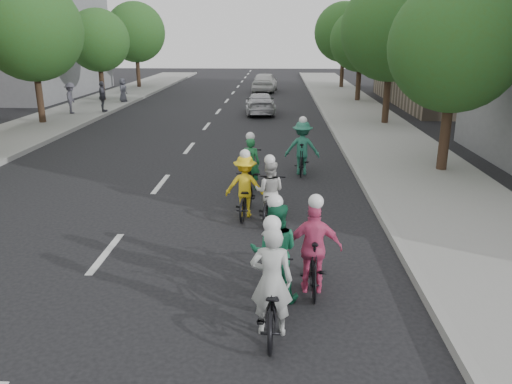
# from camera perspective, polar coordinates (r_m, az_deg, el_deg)

# --- Properties ---
(ground) EXTENTS (120.00, 120.00, 0.00)m
(ground) POSITION_cam_1_polar(r_m,az_deg,el_deg) (10.77, -16.76, -6.71)
(ground) COLOR black
(ground) RESTS_ON ground
(curb_left) EXTENTS (0.18, 80.00, 0.18)m
(curb_left) POSITION_cam_1_polar(r_m,az_deg,el_deg) (21.89, -23.50, 4.99)
(curb_left) COLOR #999993
(curb_left) RESTS_ON ground
(sidewalk_right) EXTENTS (4.00, 80.00, 0.15)m
(sidewalk_right) POSITION_cam_1_polar(r_m,az_deg,el_deg) (20.21, 15.38, 4.85)
(sidewalk_right) COLOR gray
(sidewalk_right) RESTS_ON ground
(curb_right) EXTENTS (0.18, 80.00, 0.18)m
(curb_right) POSITION_cam_1_polar(r_m,az_deg,el_deg) (19.87, 9.87, 5.05)
(curb_right) COLOR #999993
(curb_right) RESTS_ON ground
(bldg_sw) EXTENTS (10.00, 14.00, 8.00)m
(bldg_sw) POSITION_cam_1_polar(r_m,az_deg,el_deg) (42.04, -26.14, 15.40)
(bldg_sw) COLOR slate
(bldg_sw) RESTS_ON ground
(bldg_se) EXTENTS (10.00, 14.00, 8.00)m
(bldg_se) POSITION_cam_1_polar(r_m,az_deg,el_deg) (35.53, 24.04, 15.59)
(bldg_se) COLOR gray
(bldg_se) RESTS_ON ground
(tree_l_3) EXTENTS (4.80, 4.80, 6.93)m
(tree_l_3) POSITION_cam_1_polar(r_m,az_deg,el_deg) (26.92, -24.32, 16.52)
(tree_l_3) COLOR black
(tree_l_3) RESTS_ON ground
(tree_l_4) EXTENTS (4.00, 4.00, 5.97)m
(tree_l_4) POSITION_cam_1_polar(r_m,az_deg,el_deg) (35.25, -17.61, 16.19)
(tree_l_4) COLOR black
(tree_l_4) RESTS_ON ground
(tree_l_5) EXTENTS (4.80, 4.80, 6.93)m
(tree_l_5) POSITION_cam_1_polar(r_m,az_deg,el_deg) (43.84, -13.61, 17.32)
(tree_l_5) COLOR black
(tree_l_5) RESTS_ON ground
(tree_r_0) EXTENTS (4.00, 4.00, 5.97)m
(tree_r_0) POSITION_cam_1_polar(r_m,az_deg,el_deg) (16.72, 21.80, 15.21)
(tree_r_0) COLOR black
(tree_r_0) RESTS_ON ground
(tree_r_1) EXTENTS (4.80, 4.80, 6.93)m
(tree_r_1) POSITION_cam_1_polar(r_m,az_deg,el_deg) (25.41, 15.26, 17.43)
(tree_r_1) COLOR black
(tree_r_1) RESTS_ON ground
(tree_r_2) EXTENTS (4.00, 4.00, 5.97)m
(tree_r_2) POSITION_cam_1_polar(r_m,az_deg,el_deg) (34.27, 11.90, 16.59)
(tree_r_2) COLOR black
(tree_r_2) RESTS_ON ground
(tree_r_3) EXTENTS (4.80, 4.80, 6.93)m
(tree_r_3) POSITION_cam_1_polar(r_m,az_deg,el_deg) (43.18, 10.02, 17.54)
(tree_r_3) COLOR black
(tree_r_3) RESTS_ON ground
(cyclist_0) EXTENTS (0.96, 1.65, 1.78)m
(cyclist_0) POSITION_cam_1_polar(r_m,az_deg,el_deg) (8.72, 6.61, -7.21)
(cyclist_0) COLOR black
(cyclist_0) RESTS_ON ground
(cyclist_1) EXTENTS (0.86, 1.62, 1.86)m
(cyclist_1) POSITION_cam_1_polar(r_m,az_deg,el_deg) (8.40, 2.12, -7.68)
(cyclist_1) COLOR black
(cyclist_1) RESTS_ON ground
(cyclist_2) EXTENTS (1.04, 1.84, 1.69)m
(cyclist_2) POSITION_cam_1_polar(r_m,az_deg,el_deg) (12.24, -1.22, 0.05)
(cyclist_2) COLOR black
(cyclist_2) RESTS_ON ground
(cyclist_3) EXTENTS (0.68, 1.85, 1.87)m
(cyclist_3) POSITION_cam_1_polar(r_m,az_deg,el_deg) (7.56, 1.77, -11.61)
(cyclist_3) COLOR black
(cyclist_3) RESTS_ON ground
(cyclist_4) EXTENTS (1.16, 1.76, 1.86)m
(cyclist_4) POSITION_cam_1_polar(r_m,az_deg,el_deg) (16.05, 5.29, 4.61)
(cyclist_4) COLOR black
(cyclist_4) RESTS_ON ground
(cyclist_5) EXTENTS (0.66, 1.93, 1.67)m
(cyclist_5) POSITION_cam_1_polar(r_m,az_deg,el_deg) (14.47, -0.63, 2.84)
(cyclist_5) COLOR black
(cyclist_5) RESTS_ON ground
(cyclist_6) EXTENTS (0.89, 1.90, 1.63)m
(cyclist_6) POSITION_cam_1_polar(r_m,az_deg,el_deg) (11.94, 1.55, -0.56)
(cyclist_6) COLOR black
(cyclist_6) RESTS_ON ground
(follow_car_lead) EXTENTS (1.91, 4.15, 1.18)m
(follow_car_lead) POSITION_cam_1_polar(r_m,az_deg,el_deg) (28.73, 0.48, 10.09)
(follow_car_lead) COLOR #B9BABE
(follow_car_lead) RESTS_ON ground
(follow_car_trail) EXTENTS (2.06, 4.57, 1.53)m
(follow_car_trail) POSITION_cam_1_polar(r_m,az_deg,el_deg) (40.39, 1.00, 12.48)
(follow_car_trail) COLOR white
(follow_car_trail) RESTS_ON ground
(spectator_0) EXTENTS (0.85, 1.19, 1.67)m
(spectator_0) POSITION_cam_1_polar(r_m,az_deg,el_deg) (29.60, -20.39, 10.02)
(spectator_0) COLOR #4A4854
(spectator_0) RESTS_ON sidewalk_left
(spectator_1) EXTENTS (0.68, 1.08, 1.71)m
(spectator_1) POSITION_cam_1_polar(r_m,az_deg,el_deg) (29.60, -17.13, 10.36)
(spectator_1) COLOR #4C4B57
(spectator_1) RESTS_ON sidewalk_left
(spectator_2) EXTENTS (0.59, 0.80, 1.50)m
(spectator_2) POSITION_cam_1_polar(r_m,az_deg,el_deg) (33.93, -14.98, 11.18)
(spectator_2) COLOR #464752
(spectator_2) RESTS_ON sidewalk_left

